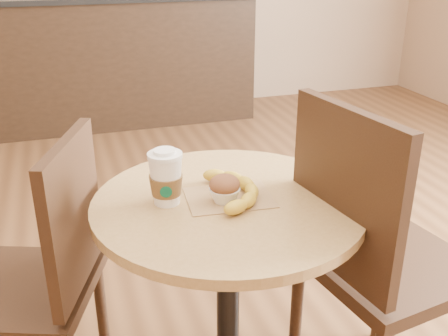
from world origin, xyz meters
name	(u,v)px	position (x,y,z in m)	size (l,w,h in m)	color
cafe_table	(228,258)	(-0.06, 0.04, 0.56)	(0.77, 0.77, 0.75)	black
chair_left	(41,276)	(-0.60, 0.17, 0.52)	(0.53, 0.53, 0.94)	black
chair_right	(373,254)	(0.35, -0.09, 0.57)	(0.52, 0.52, 1.03)	black
service_counter	(117,60)	(0.00, 3.18, 0.52)	(2.30, 0.65, 1.04)	black
kraft_bag	(229,197)	(-0.06, 0.05, 0.75)	(0.24, 0.18, 0.00)	#977349
coffee_cup	(166,180)	(-0.23, 0.07, 0.82)	(0.09, 0.10, 0.16)	white
muffin	(225,189)	(-0.08, 0.03, 0.79)	(0.09, 0.09, 0.08)	white
banana	(236,189)	(-0.03, 0.06, 0.77)	(0.15, 0.29, 0.04)	gold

